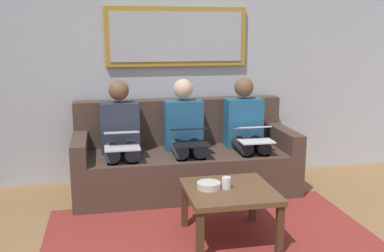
{
  "coord_description": "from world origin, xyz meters",
  "views": [
    {
      "loc": [
        0.79,
        2.22,
        1.59
      ],
      "look_at": [
        0.0,
        -1.7,
        0.75
      ],
      "focal_mm": 41.52,
      "sensor_mm": 36.0,
      "label": 1
    }
  ],
  "objects_px": {
    "person_right": "(121,136)",
    "laptop_silver": "(122,139)",
    "person_middle": "(185,133)",
    "laptop_black": "(190,136)",
    "couch": "(184,159)",
    "coffee_table": "(229,195)",
    "cup": "(226,183)",
    "laptop_white": "(254,134)",
    "person_left": "(246,130)",
    "bowl": "(209,185)",
    "framed_mirror": "(177,37)"
  },
  "relations": [
    {
      "from": "person_right",
      "to": "laptop_silver",
      "type": "distance_m",
      "value": 0.25
    },
    {
      "from": "person_middle",
      "to": "laptop_black",
      "type": "height_order",
      "value": "person_middle"
    },
    {
      "from": "person_middle",
      "to": "laptop_silver",
      "type": "bearing_deg",
      "value": 20.99
    },
    {
      "from": "laptop_black",
      "to": "couch",
      "type": "bearing_deg",
      "value": -90.0
    },
    {
      "from": "couch",
      "to": "laptop_black",
      "type": "height_order",
      "value": "couch"
    },
    {
      "from": "person_right",
      "to": "coffee_table",
      "type": "bearing_deg",
      "value": 123.93
    },
    {
      "from": "coffee_table",
      "to": "laptop_silver",
      "type": "height_order",
      "value": "laptop_silver"
    },
    {
      "from": "couch",
      "to": "cup",
      "type": "bearing_deg",
      "value": 95.24
    },
    {
      "from": "couch",
      "to": "cup",
      "type": "distance_m",
      "value": 1.22
    },
    {
      "from": "person_right",
      "to": "cup",
      "type": "bearing_deg",
      "value": 123.42
    },
    {
      "from": "laptop_silver",
      "to": "laptop_white",
      "type": "bearing_deg",
      "value": 179.98
    },
    {
      "from": "cup",
      "to": "person_right",
      "type": "relative_size",
      "value": 0.08
    },
    {
      "from": "person_left",
      "to": "bowl",
      "type": "bearing_deg",
      "value": 59.2
    },
    {
      "from": "couch",
      "to": "coffee_table",
      "type": "bearing_deg",
      "value": 96.22
    },
    {
      "from": "laptop_black",
      "to": "person_right",
      "type": "distance_m",
      "value": 0.69
    },
    {
      "from": "laptop_white",
      "to": "cup",
      "type": "bearing_deg",
      "value": 59.3
    },
    {
      "from": "person_left",
      "to": "person_middle",
      "type": "height_order",
      "value": "same"
    },
    {
      "from": "laptop_white",
      "to": "laptop_black",
      "type": "height_order",
      "value": "laptop_black"
    },
    {
      "from": "coffee_table",
      "to": "bowl",
      "type": "bearing_deg",
      "value": -12.66
    },
    {
      "from": "framed_mirror",
      "to": "person_middle",
      "type": "distance_m",
      "value": 1.05
    },
    {
      "from": "person_middle",
      "to": "framed_mirror",
      "type": "bearing_deg",
      "value": -90.0
    },
    {
      "from": "coffee_table",
      "to": "laptop_white",
      "type": "relative_size",
      "value": 2.0
    },
    {
      "from": "person_left",
      "to": "laptop_black",
      "type": "xyz_separation_m",
      "value": [
        0.64,
        0.24,
        0.02
      ]
    },
    {
      "from": "coffee_table",
      "to": "person_right",
      "type": "bearing_deg",
      "value": -56.07
    },
    {
      "from": "bowl",
      "to": "person_middle",
      "type": "xyz_separation_m",
      "value": [
        -0.02,
        -1.11,
        0.17
      ]
    },
    {
      "from": "person_left",
      "to": "laptop_black",
      "type": "height_order",
      "value": "person_left"
    },
    {
      "from": "person_left",
      "to": "laptop_silver",
      "type": "distance_m",
      "value": 1.3
    },
    {
      "from": "couch",
      "to": "person_middle",
      "type": "relative_size",
      "value": 1.93
    },
    {
      "from": "framed_mirror",
      "to": "laptop_silver",
      "type": "bearing_deg",
      "value": 47.67
    },
    {
      "from": "person_left",
      "to": "laptop_white",
      "type": "relative_size",
      "value": 3.37
    },
    {
      "from": "couch",
      "to": "coffee_table",
      "type": "distance_m",
      "value": 1.23
    },
    {
      "from": "laptop_black",
      "to": "person_middle",
      "type": "bearing_deg",
      "value": -90.0
    },
    {
      "from": "person_right",
      "to": "person_middle",
      "type": "bearing_deg",
      "value": 180.0
    },
    {
      "from": "bowl",
      "to": "laptop_silver",
      "type": "bearing_deg",
      "value": -54.64
    },
    {
      "from": "person_left",
      "to": "laptop_white",
      "type": "bearing_deg",
      "value": 90.0
    },
    {
      "from": "cup",
      "to": "person_middle",
      "type": "height_order",
      "value": "person_middle"
    },
    {
      "from": "cup",
      "to": "framed_mirror",
      "type": "bearing_deg",
      "value": -86.03
    },
    {
      "from": "laptop_white",
      "to": "person_right",
      "type": "height_order",
      "value": "person_right"
    },
    {
      "from": "coffee_table",
      "to": "person_middle",
      "type": "relative_size",
      "value": 0.59
    },
    {
      "from": "laptop_black",
      "to": "framed_mirror",
      "type": "bearing_deg",
      "value": -90.0
    },
    {
      "from": "framed_mirror",
      "to": "laptop_black",
      "type": "height_order",
      "value": "framed_mirror"
    },
    {
      "from": "cup",
      "to": "bowl",
      "type": "xyz_separation_m",
      "value": [
        0.13,
        -0.02,
        -0.02
      ]
    },
    {
      "from": "coffee_table",
      "to": "cup",
      "type": "xyz_separation_m",
      "value": [
        0.02,
        -0.01,
        0.1
      ]
    },
    {
      "from": "bowl",
      "to": "person_left",
      "type": "xyz_separation_m",
      "value": [
        -0.66,
        -1.11,
        0.17
      ]
    },
    {
      "from": "laptop_white",
      "to": "laptop_silver",
      "type": "distance_m",
      "value": 1.28
    },
    {
      "from": "laptop_white",
      "to": "person_middle",
      "type": "relative_size",
      "value": 0.3
    },
    {
      "from": "person_left",
      "to": "laptop_white",
      "type": "height_order",
      "value": "person_left"
    },
    {
      "from": "person_middle",
      "to": "laptop_black",
      "type": "bearing_deg",
      "value": 90.0
    },
    {
      "from": "person_left",
      "to": "framed_mirror",
      "type": "bearing_deg",
      "value": -35.53
    },
    {
      "from": "laptop_black",
      "to": "laptop_silver",
      "type": "height_order",
      "value": "laptop_black"
    }
  ]
}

